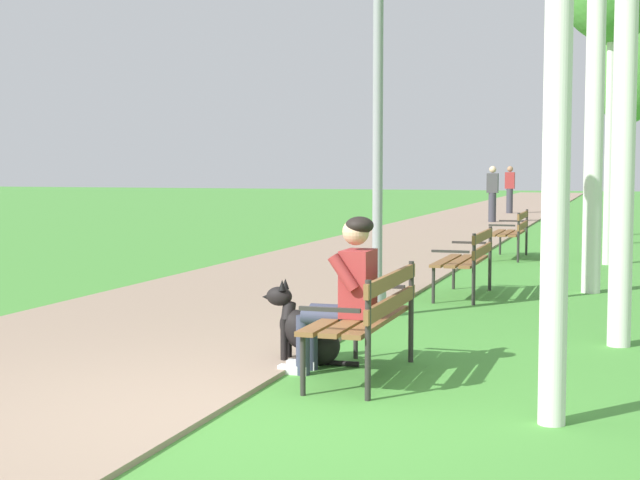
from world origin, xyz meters
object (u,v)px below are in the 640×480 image
at_px(park_bench_near, 369,312).
at_px(pedestrian_further_distant, 510,190).
at_px(lamp_post_near, 378,119).
at_px(park_bench_mid, 468,256).
at_px(birch_tree_sixth, 627,58).
at_px(pedestrian_distant, 492,194).
at_px(dog_black, 306,333).
at_px(person_seated_on_near_bench, 345,289).
at_px(park_bench_far, 512,230).

height_order(park_bench_near, pedestrian_further_distant, pedestrian_further_distant).
bearing_deg(lamp_post_near, park_bench_near, -76.70).
xyz_separation_m(park_bench_mid, birch_tree_sixth, (1.80, 11.92, 3.67)).
relative_size(pedestrian_distant, pedestrian_further_distant, 1.00).
bearing_deg(dog_black, birch_tree_sixth, 81.63).
bearing_deg(lamp_post_near, dog_black, -88.34).
height_order(person_seated_on_near_bench, lamp_post_near, lamp_post_near).
bearing_deg(park_bench_near, birch_tree_sixth, 83.88).
height_order(birch_tree_sixth, pedestrian_further_distant, birch_tree_sixth).
bearing_deg(park_bench_mid, pedestrian_distant, 96.62).
xyz_separation_m(park_bench_near, birch_tree_sixth, (1.80, 16.73, 3.67)).
height_order(park_bench_far, pedestrian_distant, pedestrian_distant).
xyz_separation_m(park_bench_mid, pedestrian_distant, (-1.82, 15.68, 0.33)).
xyz_separation_m(lamp_post_near, birch_tree_sixth, (2.49, 13.79, 2.03)).
bearing_deg(birch_tree_sixth, park_bench_near, -96.12).
xyz_separation_m(park_bench_near, pedestrian_further_distant, (-1.97, 25.85, 0.33)).
height_order(park_bench_mid, dog_black, park_bench_mid).
xyz_separation_m(person_seated_on_near_bench, lamp_post_near, (-0.49, 2.89, 1.46)).
height_order(park_bench_near, park_bench_far, same).
bearing_deg(birch_tree_sixth, park_bench_mid, -98.60).
xyz_separation_m(park_bench_mid, lamp_post_near, (-0.69, -1.87, 1.63)).
bearing_deg(pedestrian_further_distant, pedestrian_distant, -88.54).
xyz_separation_m(park_bench_near, park_bench_far, (-0.06, 10.05, 0.00)).
relative_size(park_bench_near, birch_tree_sixth, 0.26).
height_order(park_bench_far, birch_tree_sixth, birch_tree_sixth).
distance_m(park_bench_far, pedestrian_further_distant, 15.92).
height_order(park_bench_far, person_seated_on_near_bench, person_seated_on_near_bench).
distance_m(park_bench_mid, pedestrian_further_distant, 21.13).
bearing_deg(dog_black, pedestrian_distant, 93.43).
height_order(park_bench_near, park_bench_mid, same).
relative_size(park_bench_near, person_seated_on_near_bench, 1.20).
xyz_separation_m(park_bench_far, person_seated_on_near_bench, (-0.15, -10.00, 0.17)).
xyz_separation_m(park_bench_mid, pedestrian_further_distant, (-1.96, 21.04, 0.33)).
xyz_separation_m(person_seated_on_near_bench, dog_black, (-0.41, 0.28, -0.42)).
height_order(dog_black, birch_tree_sixth, birch_tree_sixth).
xyz_separation_m(park_bench_far, dog_black, (-0.56, -9.72, -0.25)).
bearing_deg(lamp_post_near, park_bench_mid, 69.87).
distance_m(lamp_post_near, birch_tree_sixth, 14.16).
bearing_deg(pedestrian_further_distant, birch_tree_sixth, -67.58).
height_order(lamp_post_near, pedestrian_further_distant, lamp_post_near).
distance_m(park_bench_near, pedestrian_further_distant, 25.92).
height_order(park_bench_near, dog_black, park_bench_near).
bearing_deg(park_bench_far, pedestrian_distant, 99.61).
bearing_deg(park_bench_mid, dog_black, -97.77).
bearing_deg(park_bench_near, pedestrian_further_distant, 94.35).
height_order(park_bench_near, lamp_post_near, lamp_post_near).
bearing_deg(person_seated_on_near_bench, park_bench_mid, 87.60).
relative_size(person_seated_on_near_bench, lamp_post_near, 0.30).
xyz_separation_m(birch_tree_sixth, pedestrian_distant, (-3.62, 3.76, -3.34)).
bearing_deg(person_seated_on_near_bench, dog_black, 145.61).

